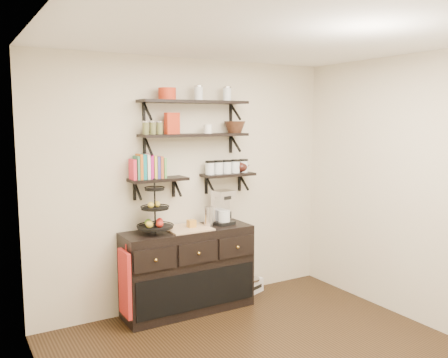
% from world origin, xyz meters
% --- Properties ---
extents(ceiling, '(3.50, 3.50, 0.02)m').
position_xyz_m(ceiling, '(0.00, 0.00, 2.70)').
color(ceiling, white).
rests_on(ceiling, back_wall).
extents(back_wall, '(3.50, 0.02, 2.70)m').
position_xyz_m(back_wall, '(0.00, 1.75, 1.35)').
color(back_wall, beige).
rests_on(back_wall, ground).
extents(left_wall, '(0.02, 3.50, 2.70)m').
position_xyz_m(left_wall, '(-1.75, 0.00, 1.35)').
color(left_wall, beige).
rests_on(left_wall, ground).
extents(right_wall, '(0.02, 3.50, 2.70)m').
position_xyz_m(right_wall, '(1.75, 0.00, 1.35)').
color(right_wall, beige).
rests_on(right_wall, ground).
extents(shelf_top, '(1.20, 0.27, 0.23)m').
position_xyz_m(shelf_top, '(0.00, 1.62, 2.23)').
color(shelf_top, black).
rests_on(shelf_top, back_wall).
extents(shelf_mid, '(1.20, 0.27, 0.23)m').
position_xyz_m(shelf_mid, '(0.00, 1.62, 1.88)').
color(shelf_mid, black).
rests_on(shelf_mid, back_wall).
extents(shelf_low_left, '(0.60, 0.25, 0.23)m').
position_xyz_m(shelf_low_left, '(-0.42, 1.63, 1.43)').
color(shelf_low_left, black).
rests_on(shelf_low_left, back_wall).
extents(shelf_low_right, '(0.60, 0.25, 0.23)m').
position_xyz_m(shelf_low_right, '(0.42, 1.63, 1.43)').
color(shelf_low_right, black).
rests_on(shelf_low_right, back_wall).
extents(cookbooks, '(0.36, 0.15, 0.26)m').
position_xyz_m(cookbooks, '(-0.51, 1.63, 1.56)').
color(cookbooks, red).
rests_on(cookbooks, shelf_low_left).
extents(glass_canisters, '(0.54, 0.10, 0.13)m').
position_xyz_m(glass_canisters, '(0.41, 1.63, 1.51)').
color(glass_canisters, silver).
rests_on(glass_canisters, shelf_low_right).
extents(sideboard, '(1.40, 0.50, 0.92)m').
position_xyz_m(sideboard, '(-0.14, 1.51, 0.45)').
color(sideboard, black).
rests_on(sideboard, floor).
extents(fruit_stand, '(0.37, 0.37, 0.54)m').
position_xyz_m(fruit_stand, '(-0.50, 1.52, 1.09)').
color(fruit_stand, black).
rests_on(fruit_stand, sideboard).
extents(candle, '(0.08, 0.08, 0.08)m').
position_xyz_m(candle, '(-0.10, 1.51, 0.96)').
color(candle, '#B97D2A').
rests_on(candle, sideboard).
extents(coffee_maker, '(0.23, 0.22, 0.38)m').
position_xyz_m(coffee_maker, '(0.29, 1.54, 1.08)').
color(coffee_maker, black).
rests_on(coffee_maker, sideboard).
extents(thermal_carafe, '(0.11, 0.11, 0.22)m').
position_xyz_m(thermal_carafe, '(0.10, 1.49, 1.01)').
color(thermal_carafe, silver).
rests_on(thermal_carafe, sideboard).
extents(apron, '(0.04, 0.28, 0.65)m').
position_xyz_m(apron, '(-0.87, 1.41, 0.47)').
color(apron, maroon).
rests_on(apron, sideboard).
extents(radio, '(0.33, 0.26, 0.18)m').
position_xyz_m(radio, '(0.74, 1.61, 0.09)').
color(radio, silver).
rests_on(radio, floor).
extents(recipe_box, '(0.17, 0.09, 0.22)m').
position_xyz_m(recipe_box, '(-0.26, 1.61, 2.01)').
color(recipe_box, '#B22C14').
rests_on(recipe_box, shelf_mid).
extents(walnut_bowl, '(0.24, 0.24, 0.13)m').
position_xyz_m(walnut_bowl, '(0.50, 1.61, 1.96)').
color(walnut_bowl, black).
rests_on(walnut_bowl, shelf_mid).
extents(ramekins, '(0.09, 0.09, 0.10)m').
position_xyz_m(ramekins, '(0.16, 1.61, 1.95)').
color(ramekins, white).
rests_on(ramekins, shelf_mid).
extents(teapot, '(0.20, 0.16, 0.14)m').
position_xyz_m(teapot, '(0.60, 1.63, 1.52)').
color(teapot, black).
rests_on(teapot, shelf_low_right).
extents(red_pot, '(0.18, 0.18, 0.12)m').
position_xyz_m(red_pot, '(-0.31, 1.61, 2.31)').
color(red_pot, '#B22C14').
rests_on(red_pot, shelf_top).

